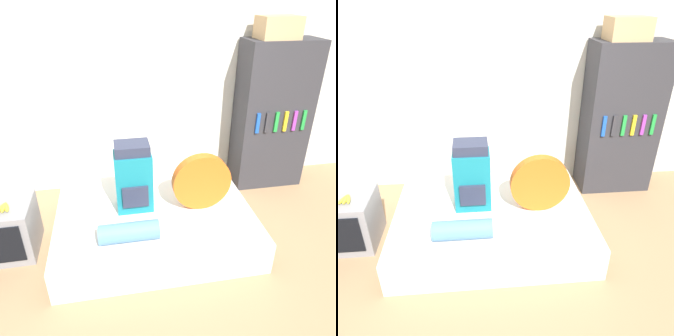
{
  "view_description": "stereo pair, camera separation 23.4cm",
  "coord_description": "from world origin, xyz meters",
  "views": [
    {
      "loc": [
        -0.29,
        -2.1,
        2.25
      ],
      "look_at": [
        0.2,
        0.53,
        0.78
      ],
      "focal_mm": 35.0,
      "sensor_mm": 36.0,
      "label": 1
    },
    {
      "loc": [
        -0.06,
        -2.13,
        2.25
      ],
      "look_at": [
        0.2,
        0.53,
        0.78
      ],
      "focal_mm": 35.0,
      "sensor_mm": 36.0,
      "label": 2
    }
  ],
  "objects": [
    {
      "name": "wall_back",
      "position": [
        0.0,
        1.67,
        1.3
      ],
      "size": [
        8.0,
        0.05,
        2.6
      ],
      "color": "silver",
      "rests_on": "ground_plane"
    },
    {
      "name": "ground_plane",
      "position": [
        0.0,
        0.0,
        0.0
      ],
      "size": [
        16.0,
        16.0,
        0.0
      ],
      "primitive_type": "plane",
      "color": "#997551"
    },
    {
      "name": "cardboard_box",
      "position": [
        1.54,
        1.38,
        1.89
      ],
      "size": [
        0.43,
        0.32,
        0.23
      ],
      "color": "tan",
      "rests_on": "bookshelf"
    },
    {
      "name": "tent_bag",
      "position": [
        0.52,
        0.5,
        0.61
      ],
      "size": [
        0.57,
        0.1,
        0.57
      ],
      "color": "#E05B19",
      "rests_on": "bed"
    },
    {
      "name": "bookshelf",
      "position": [
        1.64,
        1.4,
        0.89
      ],
      "size": [
        0.85,
        0.46,
        1.78
      ],
      "color": "#2D2D33",
      "rests_on": "ground_plane"
    },
    {
      "name": "bed",
      "position": [
        0.06,
        0.53,
        0.16
      ],
      "size": [
        1.9,
        1.43,
        0.33
      ],
      "color": "silver",
      "rests_on": "ground_plane"
    },
    {
      "name": "television",
      "position": [
        -1.4,
        0.56,
        0.26
      ],
      "size": [
        0.61,
        0.52,
        0.52
      ],
      "color": "gray",
      "rests_on": "ground_plane"
    },
    {
      "name": "backpack",
      "position": [
        -0.13,
        0.61,
        0.66
      ],
      "size": [
        0.35,
        0.29,
        0.69
      ],
      "color": "#14707F",
      "rests_on": "bed"
    },
    {
      "name": "sleeping_roll",
      "position": [
        -0.22,
        0.12,
        0.42
      ],
      "size": [
        0.52,
        0.17,
        0.17
      ],
      "color": "teal",
      "rests_on": "bed"
    },
    {
      "name": "banana_bunch",
      "position": [
        -1.3,
        0.51,
        0.54
      ],
      "size": [
        0.13,
        0.16,
        0.04
      ],
      "color": "yellow",
      "rests_on": "television"
    }
  ]
}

